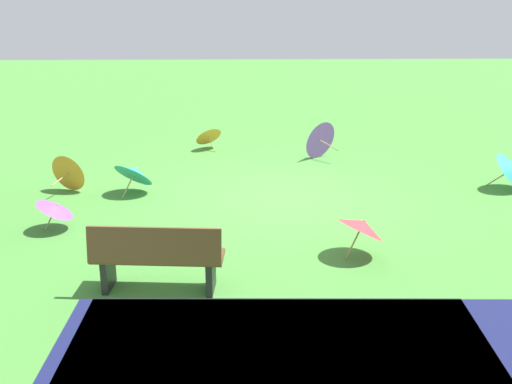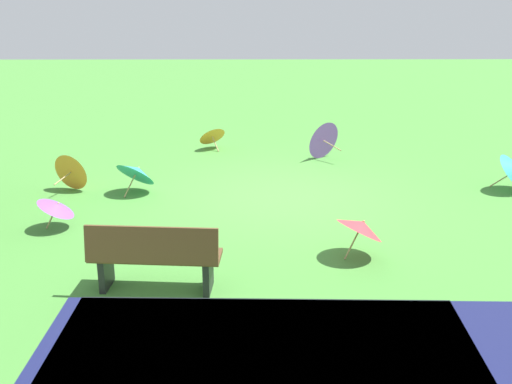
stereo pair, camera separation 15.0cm
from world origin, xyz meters
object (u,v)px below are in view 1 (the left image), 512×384
Objects in this scene: parasol_purple_3 at (56,207)px; parasol_purple_1 at (318,139)px; parasol_orange_1 at (70,172)px; parasol_red_1 at (362,225)px; parasol_teal_0 at (135,172)px; park_bench at (157,257)px; parasol_orange_0 at (208,135)px.

parasol_purple_1 is at bearing -138.79° from parasol_purple_3.
parasol_red_1 is (-4.77, 2.91, 0.10)m from parasol_orange_1.
parasol_teal_0 is 1.48× the size of parasol_purple_3.
parasol_orange_1 reaches higher than parasol_purple_3.
parasol_purple_1 is at bearing -156.60° from parasol_orange_1.
parasol_orange_1 is 1.88m from parasol_purple_3.
parasol_orange_1 is at bearing -81.47° from parasol_purple_3.
parasol_teal_0 reaches higher than parasol_purple_3.
park_bench is at bearing 118.19° from parasol_orange_1.
parasol_orange_0 is 1.18× the size of parasol_purple_3.
parasol_orange_0 is at bearing -113.61° from parasol_purple_3.
parasol_teal_0 is at bearing 69.41° from parasol_orange_0.
parasol_red_1 is at bearing 142.44° from parasol_teal_0.
park_bench reaches higher than parasol_orange_0.
parasol_orange_0 is 0.91× the size of parasol_purple_1.
park_bench reaches higher than parasol_orange_1.
park_bench is at bearing 131.66° from parasol_purple_3.
parasol_teal_0 is at bearing -76.67° from park_bench.
park_bench is 3.83m from parasol_teal_0.
park_bench is 6.77m from parasol_orange_0.
parasol_purple_1 is 0.94× the size of parasol_red_1.
parasol_red_1 is at bearing -159.86° from park_bench.
parasol_red_1 reaches higher than parasol_purple_3.
parasol_orange_1 is 1.22m from parasol_teal_0.
parasol_orange_1 reaches higher than parasol_orange_0.
parasol_orange_1 is 0.88× the size of parasol_purple_1.
parasol_purple_3 is at bearing -13.16° from parasol_red_1.
parasol_purple_1 is 4.97m from parasol_red_1.
parasol_teal_0 is at bearing 32.13° from parasol_purple_1.
parasol_purple_3 is 4.61m from parasol_red_1.
park_bench reaches higher than parasol_purple_3.
parasol_orange_0 is (-0.26, -6.77, -0.14)m from park_bench.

